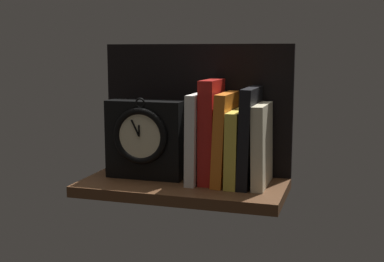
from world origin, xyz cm
name	(u,v)px	position (x,y,z in cm)	size (l,w,h in cm)	color
ground_plane	(183,187)	(0.00, 0.00, -1.25)	(47.81, 23.42, 2.50)	#4C2D19
back_panel	(196,109)	(0.00, 11.11, 16.05)	(47.81, 1.20, 32.10)	black
book_white_catcher	(199,137)	(3.03, 2.79, 10.35)	(2.34, 14.90, 20.70)	silver
book_red_requiem	(212,131)	(6.18, 2.79, 11.95)	(3.37, 12.17, 23.90)	red
book_orange_pandolfini	(225,138)	(9.41, 2.79, 10.49)	(2.50, 14.77, 20.98)	orange
book_yellow_seinlanguage	(237,147)	(12.31, 2.79, 8.53)	(2.71, 15.35, 17.07)	gold
book_black_skeptic	(250,137)	(15.19, 2.79, 11.14)	(2.45, 15.44, 22.27)	black
book_cream_twain	(262,145)	(18.04, 2.79, 9.32)	(2.65, 14.47, 18.63)	beige
framed_clock	(145,139)	(-10.01, 1.56, 9.56)	(18.73, 7.67, 19.67)	black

